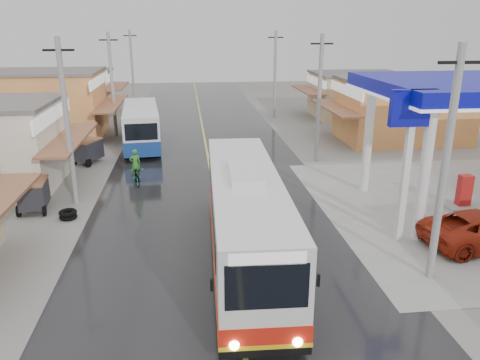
{
  "coord_description": "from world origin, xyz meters",
  "views": [
    {
      "loc": [
        -1.33,
        -13.75,
        8.49
      ],
      "look_at": [
        0.84,
        5.08,
        2.18
      ],
      "focal_mm": 35.0,
      "sensor_mm": 36.0,
      "label": 1
    }
  ],
  "objects_px": {
    "cyclist": "(136,172)",
    "tricycle_far": "(88,150)",
    "coach_bus": "(245,217)",
    "second_bus": "(141,126)",
    "tyre_stack": "(68,215)",
    "tricycle_near": "(33,194)"
  },
  "relations": [
    {
      "from": "coach_bus",
      "to": "tricycle_far",
      "type": "height_order",
      "value": "coach_bus"
    },
    {
      "from": "second_bus",
      "to": "tricycle_far",
      "type": "xyz_separation_m",
      "value": [
        -3.12,
        -3.87,
        -0.7
      ]
    },
    {
      "from": "second_bus",
      "to": "cyclist",
      "type": "xyz_separation_m",
      "value": [
        0.36,
        -8.46,
        -0.91
      ]
    },
    {
      "from": "coach_bus",
      "to": "tyre_stack",
      "type": "relative_size",
      "value": 14.59
    },
    {
      "from": "tricycle_far",
      "to": "tyre_stack",
      "type": "height_order",
      "value": "tricycle_far"
    },
    {
      "from": "cyclist",
      "to": "tricycle_far",
      "type": "bearing_deg",
      "value": 113.67
    },
    {
      "from": "coach_bus",
      "to": "second_bus",
      "type": "bearing_deg",
      "value": 108.23
    },
    {
      "from": "cyclist",
      "to": "tricycle_far",
      "type": "distance_m",
      "value": 5.76
    },
    {
      "from": "second_bus",
      "to": "tricycle_near",
      "type": "bearing_deg",
      "value": -114.0
    },
    {
      "from": "coach_bus",
      "to": "tyre_stack",
      "type": "height_order",
      "value": "coach_bus"
    },
    {
      "from": "coach_bus",
      "to": "tricycle_far",
      "type": "bearing_deg",
      "value": 122.55
    },
    {
      "from": "tricycle_far",
      "to": "tyre_stack",
      "type": "distance_m",
      "value": 9.34
    },
    {
      "from": "tricycle_far",
      "to": "tyre_stack",
      "type": "relative_size",
      "value": 2.92
    },
    {
      "from": "coach_bus",
      "to": "second_bus",
      "type": "xyz_separation_m",
      "value": [
        -5.28,
        18.05,
        -0.19
      ]
    },
    {
      "from": "tricycle_near",
      "to": "tyre_stack",
      "type": "height_order",
      "value": "tricycle_near"
    },
    {
      "from": "second_bus",
      "to": "tyre_stack",
      "type": "relative_size",
      "value": 11.13
    },
    {
      "from": "coach_bus",
      "to": "tyre_stack",
      "type": "bearing_deg",
      "value": 149.06
    },
    {
      "from": "second_bus",
      "to": "tricycle_near",
      "type": "distance_m",
      "value": 12.66
    },
    {
      "from": "tricycle_near",
      "to": "tricycle_far",
      "type": "height_order",
      "value": "tricycle_far"
    },
    {
      "from": "cyclist",
      "to": "tyre_stack",
      "type": "height_order",
      "value": "cyclist"
    },
    {
      "from": "tricycle_near",
      "to": "tyre_stack",
      "type": "relative_size",
      "value": 2.44
    },
    {
      "from": "tricycle_far",
      "to": "second_bus",
      "type": "bearing_deg",
      "value": 75.14
    }
  ]
}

